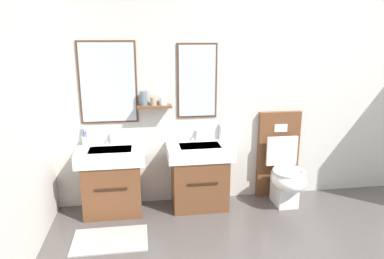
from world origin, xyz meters
The scene contains 9 objects.
wall_back centered at (-0.02, 1.74, 1.30)m, with size 5.49×0.27×2.59m.
bath_mat centered at (-2.02, 0.93, 0.01)m, with size 0.68×0.44×0.01m, color #9E9993.
vanity_sink_left centered at (-2.02, 1.50, 0.37)m, with size 0.69×0.45×0.70m.
tap_on_left_sink centered at (-2.02, 1.65, 0.77)m, with size 0.03×0.13×0.11m.
vanity_sink_right centered at (-1.10, 1.50, 0.37)m, with size 0.69×0.45×0.70m.
tap_on_right_sink centered at (-1.10, 1.65, 0.77)m, with size 0.03×0.13×0.11m.
toilet centered at (-0.16, 1.48, 0.38)m, with size 0.48×0.63×1.00m.
toothbrush_cup centered at (-2.29, 1.64, 0.76)m, with size 0.07×0.08×0.21m.
soap_dispenser centered at (-0.82, 1.65, 0.79)m, with size 0.06×0.06×0.20m.
Camera 1 is at (-1.70, -2.04, 1.82)m, focal length 33.22 mm.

